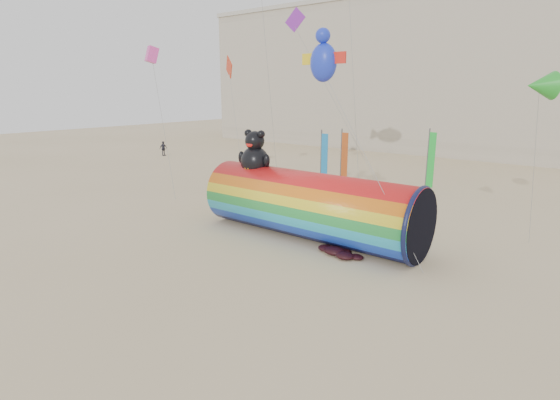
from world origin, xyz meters
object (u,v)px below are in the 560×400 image
Objects in this scene: hotel_building at (403,75)px; kite_handler at (355,234)px; fabric_bundle at (338,252)px; windsock_assembly at (310,204)px.

kite_handler is (16.31, -42.90, -9.46)m from hotel_building.
hotel_building is at bearing 110.00° from fabric_bundle.
kite_handler is at bearing -69.19° from hotel_building.
kite_handler is 0.65× the size of fabric_bundle.
windsock_assembly is 7.58× the size of kite_handler.
hotel_building reaches higher than kite_handler.
kite_handler is at bearing -2.84° from windsock_assembly.
hotel_building reaches higher than fabric_bundle.
hotel_building is at bearing -102.43° from kite_handler.
windsock_assembly is at bearing 153.05° from fabric_bundle.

